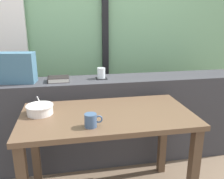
{
  "coord_description": "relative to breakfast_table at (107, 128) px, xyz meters",
  "views": [
    {
      "loc": [
        -0.25,
        -1.57,
        1.38
      ],
      "look_at": [
        0.1,
        0.35,
        0.79
      ],
      "focal_mm": 38.53,
      "sensor_mm": 36.0,
      "label": 1
    }
  ],
  "objects": [
    {
      "name": "juice_glass",
      "position": [
        0.05,
        0.58,
        0.27
      ],
      "size": [
        0.07,
        0.07,
        0.1
      ],
      "color": "white",
      "rests_on": "coaster_square"
    },
    {
      "name": "breakfast_table",
      "position": [
        0.0,
        0.0,
        0.0
      ],
      "size": [
        1.2,
        0.64,
        0.73
      ],
      "color": "brown",
      "rests_on": "ground"
    },
    {
      "name": "coaster_square",
      "position": [
        0.05,
        0.58,
        0.22
      ],
      "size": [
        0.1,
        0.1,
        0.0
      ],
      "primitive_type": "cube",
      "color": "black",
      "rests_on": "dark_console_ledge"
    },
    {
      "name": "closed_book",
      "position": [
        -0.34,
        0.56,
        0.24
      ],
      "size": [
        0.19,
        0.15,
        0.04
      ],
      "color": "black",
      "rests_on": "dark_console_ledge"
    },
    {
      "name": "ceramic_mug",
      "position": [
        -0.13,
        -0.2,
        0.16
      ],
      "size": [
        0.11,
        0.08,
        0.08
      ],
      "color": "#3D567A",
      "rests_on": "breakfast_table"
    },
    {
      "name": "soup_bowl",
      "position": [
        -0.46,
        0.07,
        0.15
      ],
      "size": [
        0.19,
        0.19,
        0.14
      ],
      "color": "silver",
      "rests_on": "breakfast_table"
    },
    {
      "name": "dark_console_ledge",
      "position": [
        0.0,
        0.58,
        -0.2
      ],
      "size": [
        2.8,
        0.35,
        0.83
      ],
      "primitive_type": "cube",
      "color": "#38383D",
      "rests_on": "ground"
    },
    {
      "name": "throw_pillow",
      "position": [
        -0.69,
        0.58,
        0.35
      ],
      "size": [
        0.34,
        0.18,
        0.26
      ],
      "primitive_type": "cube",
      "rotation": [
        0.0,
        0.0,
        -0.14
      ],
      "color": "#426B84",
      "rests_on": "dark_console_ledge"
    },
    {
      "name": "outdoor_backdrop",
      "position": [
        0.0,
        1.3,
        0.79
      ],
      "size": [
        4.8,
        0.08,
        2.8
      ],
      "primitive_type": "cube",
      "color": "#7AAD7F",
      "rests_on": "ground"
    },
    {
      "name": "window_divider_post",
      "position": [
        0.19,
        1.23,
        0.69
      ],
      "size": [
        0.07,
        0.05,
        2.6
      ],
      "primitive_type": "cube",
      "color": "black",
      "rests_on": "ground"
    }
  ]
}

